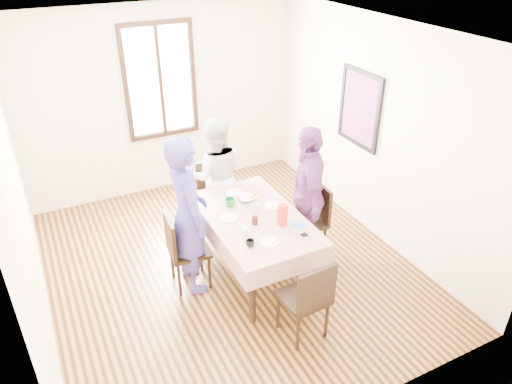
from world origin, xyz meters
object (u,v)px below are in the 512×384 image
dining_table (254,245)px  chair_near (303,297)px  chair_left (189,250)px  person_far (217,176)px  person_left (188,215)px  chair_right (306,222)px  chair_far (218,197)px  person_right (307,194)px

dining_table → chair_near: (0.00, -1.06, 0.08)m
chair_left → person_far: size_ratio=0.59×
dining_table → person_left: 0.89m
chair_right → chair_near: bearing=150.3°
chair_far → person_right: 1.29m
chair_far → person_left: bearing=52.9°
chair_right → chair_near: same height
chair_left → chair_near: bearing=36.0°
chair_left → chair_right: same height
dining_table → chair_right: (0.72, 0.05, 0.08)m
chair_left → chair_near: (0.72, -1.21, 0.00)m
chair_left → chair_far: 1.17m
chair_far → person_right: (0.70, -1.01, 0.39)m
person_far → chair_near: bearing=108.5°
dining_table → person_far: size_ratio=1.00×
dining_table → person_right: size_ratio=0.92×
dining_table → person_far: (0.00, 1.04, 0.40)m
person_left → person_far: (0.70, 0.90, -0.12)m
chair_far → person_right: person_right is taller
chair_right → person_left: bearing=89.6°
person_far → person_right: person_right is taller
chair_left → person_far: 1.20m
dining_table → person_right: bearing=3.9°
dining_table → chair_right: chair_right is taller
chair_near → chair_left: bearing=117.1°
chair_right → person_left: person_left is taller
chair_near → person_left: 1.46m
chair_right → person_left: 1.50m
chair_left → chair_right: size_ratio=1.00×
dining_table → chair_left: chair_left is taller
person_right → chair_far: bearing=-122.8°
chair_left → person_left: 0.44m
chair_left → chair_right: 1.45m
chair_near → person_left: person_left is taller
chair_left → chair_far: size_ratio=1.00×
person_far → person_right: 1.22m
dining_table → chair_near: bearing=-90.0°
dining_table → chair_near: 1.06m
dining_table → chair_near: chair_near is taller
dining_table → person_right: 0.85m
chair_right → person_far: bearing=39.5°
person_right → chair_right: bearing=112.4°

